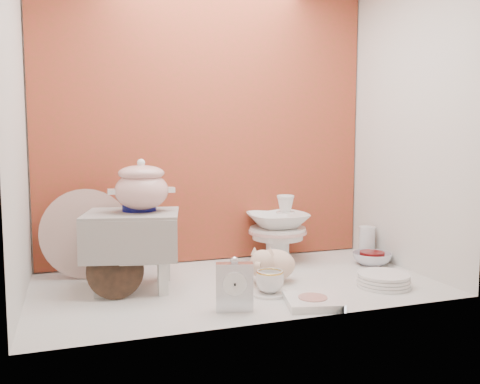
# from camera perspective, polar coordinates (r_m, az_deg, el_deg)

# --- Properties ---
(ground) EXTENTS (1.80, 1.80, 0.00)m
(ground) POSITION_cam_1_polar(r_m,az_deg,el_deg) (2.31, -0.31, -10.49)
(ground) COLOR silver
(ground) RESTS_ON ground
(niche_shell) EXTENTS (1.86, 1.03, 1.53)m
(niche_shell) POSITION_cam_1_polar(r_m,az_deg,el_deg) (2.41, -1.72, 12.53)
(niche_shell) COLOR #A8352A
(niche_shell) RESTS_ON ground
(step_stool) EXTENTS (0.47, 0.42, 0.34)m
(step_stool) POSITION_cam_1_polar(r_m,az_deg,el_deg) (2.26, -12.16, -6.55)
(step_stool) COLOR silver
(step_stool) RESTS_ON ground
(soup_tureen) EXTENTS (0.32, 0.32, 0.23)m
(soup_tureen) POSITION_cam_1_polar(r_m,az_deg,el_deg) (2.21, -11.21, 0.76)
(soup_tureen) COLOR white
(soup_tureen) RESTS_ON step_stool
(cobalt_bowl) EXTENTS (0.19, 0.19, 0.06)m
(cobalt_bowl) POSITION_cam_1_polar(r_m,az_deg,el_deg) (2.26, -11.45, -1.40)
(cobalt_bowl) COLOR #0A0A4C
(cobalt_bowl) RESTS_ON step_stool
(floral_platter) EXTENTS (0.43, 0.13, 0.43)m
(floral_platter) POSITION_cam_1_polar(r_m,az_deg,el_deg) (2.47, -17.23, -4.59)
(floral_platter) COLOR silver
(floral_platter) RESTS_ON ground
(blue_white_vase) EXTENTS (0.28, 0.28, 0.24)m
(blue_white_vase) POSITION_cam_1_polar(r_m,az_deg,el_deg) (2.54, -13.39, -6.39)
(blue_white_vase) COLOR white
(blue_white_vase) RESTS_ON ground
(lacquer_tray) EXTENTS (0.24, 0.08, 0.23)m
(lacquer_tray) POSITION_cam_1_polar(r_m,az_deg,el_deg) (2.15, -14.09, -8.75)
(lacquer_tray) COLOR black
(lacquer_tray) RESTS_ON ground
(mantel_clock) EXTENTS (0.15, 0.09, 0.21)m
(mantel_clock) POSITION_cam_1_polar(r_m,az_deg,el_deg) (1.94, -0.64, -10.54)
(mantel_clock) COLOR silver
(mantel_clock) RESTS_ON ground
(plush_pig) EXTENTS (0.32, 0.27, 0.17)m
(plush_pig) POSITION_cam_1_polar(r_m,az_deg,el_deg) (2.32, 3.75, -8.31)
(plush_pig) COLOR beige
(plush_pig) RESTS_ON ground
(teacup_saucer) EXTENTS (0.16, 0.16, 0.01)m
(teacup_saucer) POSITION_cam_1_polar(r_m,az_deg,el_deg) (2.16, 3.42, -11.51)
(teacup_saucer) COLOR white
(teacup_saucer) RESTS_ON ground
(gold_rim_teacup) EXTENTS (0.14, 0.14, 0.09)m
(gold_rim_teacup) POSITION_cam_1_polar(r_m,az_deg,el_deg) (2.14, 3.43, -10.16)
(gold_rim_teacup) COLOR white
(gold_rim_teacup) RESTS_ON teacup_saucer
(lattice_dish) EXTENTS (0.25, 0.25, 0.03)m
(lattice_dish) POSITION_cam_1_polar(r_m,az_deg,el_deg) (2.05, 8.32, -12.29)
(lattice_dish) COLOR white
(lattice_dish) RESTS_ON ground
(dinner_plate_stack) EXTENTS (0.24, 0.24, 0.06)m
(dinner_plate_stack) POSITION_cam_1_polar(r_m,az_deg,el_deg) (2.36, 16.12, -9.62)
(dinner_plate_stack) COLOR white
(dinner_plate_stack) RESTS_ON ground
(crystal_bowl) EXTENTS (0.25, 0.25, 0.06)m
(crystal_bowl) POSITION_cam_1_polar(r_m,az_deg,el_deg) (2.74, 14.87, -7.38)
(crystal_bowl) COLOR silver
(crystal_bowl) RESTS_ON ground
(clear_glass_vase) EXTENTS (0.12, 0.12, 0.18)m
(clear_glass_vase) POSITION_cam_1_polar(r_m,az_deg,el_deg) (2.86, 14.31, -5.64)
(clear_glass_vase) COLOR silver
(clear_glass_vase) RESTS_ON ground
(porcelain_tower) EXTENTS (0.39, 0.39, 0.36)m
(porcelain_tower) POSITION_cam_1_polar(r_m,az_deg,el_deg) (2.69, 4.34, -4.21)
(porcelain_tower) COLOR white
(porcelain_tower) RESTS_ON ground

